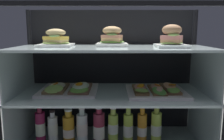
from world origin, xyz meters
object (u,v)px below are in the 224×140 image
plated_roll_sandwich_mid_left (172,38)px  open_sandwich_tray_near_right_corner (69,89)px  juice_bottle_front_middle (40,127)px  juice_bottle_front_right_end (128,128)px  juice_bottle_tucked_behind (69,129)px  open_sandwich_tray_left_of_center (156,90)px  juice_bottle_back_center (142,127)px  plated_roll_sandwich_near_left_corner (56,40)px  juice_bottle_front_second (156,127)px  juice_bottle_near_post (53,129)px  juice_bottle_back_right (113,127)px  juice_bottle_front_left_end (99,128)px  plated_roll_sandwich_mid_right (113,39)px  juice_bottle_back_left (82,128)px

plated_roll_sandwich_mid_left → open_sandwich_tray_near_right_corner: plated_roll_sandwich_mid_left is taller
juice_bottle_front_middle → juice_bottle_front_right_end: bearing=0.3°
juice_bottle_tucked_behind → open_sandwich_tray_left_of_center: bearing=-5.0°
juice_bottle_front_right_end → juice_bottle_back_center: size_ratio=1.03×
plated_roll_sandwich_near_left_corner → juice_bottle_front_right_end: bearing=-1.4°
juice_bottle_front_middle → juice_bottle_front_second: bearing=0.2°
plated_roll_sandwich_mid_left → plated_roll_sandwich_near_left_corner: bearing=172.4°
juice_bottle_front_middle → juice_bottle_near_post: 0.08m
juice_bottle_front_middle → juice_bottle_back_center: juice_bottle_front_middle is taller
juice_bottle_back_right → juice_bottle_front_right_end: bearing=1.1°
juice_bottle_tucked_behind → juice_bottle_front_left_end: 0.19m
open_sandwich_tray_near_right_corner → juice_bottle_front_right_end: open_sandwich_tray_near_right_corner is taller
juice_bottle_tucked_behind → juice_bottle_front_left_end: (0.19, -0.01, 0.01)m
plated_roll_sandwich_near_left_corner → plated_roll_sandwich_mid_right: bearing=2.9°
juice_bottle_back_left → juice_bottle_back_right: juice_bottle_back_right is taller
juice_bottle_front_middle → plated_roll_sandwich_mid_right: bearing=3.8°
plated_roll_sandwich_near_left_corner → plated_roll_sandwich_mid_right: (0.34, 0.02, 0.01)m
juice_bottle_near_post → plated_roll_sandwich_mid_right: bearing=5.5°
juice_bottle_tucked_behind → juice_bottle_back_left: (0.09, -0.01, 0.01)m
juice_bottle_front_left_end → juice_bottle_front_right_end: juice_bottle_front_right_end is taller
juice_bottle_tucked_behind → juice_bottle_front_second: 0.55m
juice_bottle_tucked_behind → juice_bottle_back_left: bearing=-8.1°
plated_roll_sandwich_mid_right → juice_bottle_front_left_end: size_ratio=0.79×
plated_roll_sandwich_mid_left → juice_bottle_back_center: (-0.14, 0.10, -0.56)m
plated_roll_sandwich_mid_left → juice_bottle_front_middle: plated_roll_sandwich_mid_left is taller
juice_bottle_near_post → juice_bottle_front_second: (0.64, 0.01, 0.01)m
juice_bottle_front_middle → juice_bottle_tucked_behind: 0.18m
plated_roll_sandwich_near_left_corner → plated_roll_sandwich_mid_left: plated_roll_sandwich_mid_left is taller
juice_bottle_back_right → juice_bottle_front_right_end: size_ratio=0.97×
open_sandwich_tray_near_right_corner → plated_roll_sandwich_mid_right: bearing=8.0°
juice_bottle_front_second → juice_bottle_back_left: bearing=-178.8°
juice_bottle_back_center → juice_bottle_front_second: size_ratio=0.98×
plated_roll_sandwich_near_left_corner → juice_bottle_tucked_behind: (0.06, -0.01, -0.55)m
juice_bottle_tucked_behind → juice_bottle_front_second: size_ratio=0.90×
open_sandwich_tray_left_of_center → juice_bottle_back_center: bearing=138.4°
juice_bottle_near_post → juice_bottle_front_right_end: size_ratio=0.88×
juice_bottle_front_middle → juice_bottle_front_second: juice_bottle_front_second is taller
open_sandwich_tray_near_right_corner → juice_bottle_back_left: bearing=-0.4°
plated_roll_sandwich_mid_left → juice_bottle_back_center: size_ratio=0.73×
plated_roll_sandwich_near_left_corner → juice_bottle_back_left: plated_roll_sandwich_near_left_corner is taller
plated_roll_sandwich_mid_left → juice_bottle_front_right_end: (-0.23, 0.08, -0.56)m
juice_bottle_near_post → juice_bottle_back_center: juice_bottle_back_center is taller
plated_roll_sandwich_mid_right → juice_bottle_front_middle: bearing=-176.2°
juice_bottle_back_right → open_sandwich_tray_near_right_corner: bearing=-178.3°
plated_roll_sandwich_near_left_corner → juice_bottle_back_center: 0.76m
juice_bottle_front_left_end → juice_bottle_tucked_behind: bearing=177.4°
open_sandwich_tray_left_of_center → juice_bottle_front_second: (0.01, 0.04, -0.25)m
juice_bottle_front_middle → juice_bottle_tucked_behind: size_ratio=1.11×
plated_roll_sandwich_mid_right → juice_bottle_back_center: plated_roll_sandwich_mid_right is taller
open_sandwich_tray_left_of_center → juice_bottle_front_second: 0.25m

